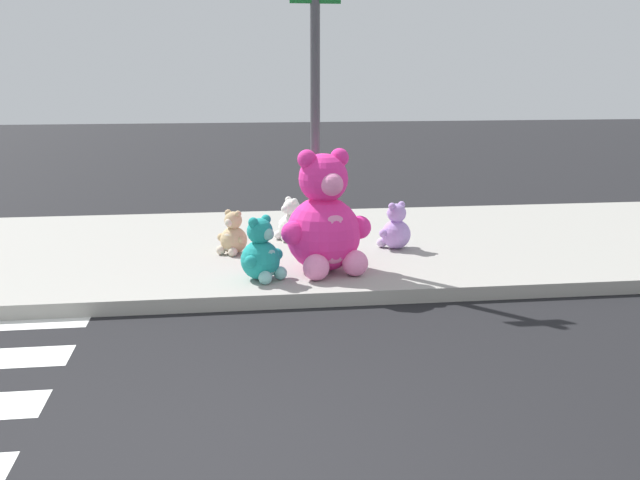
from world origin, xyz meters
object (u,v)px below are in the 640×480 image
at_px(sign_pole, 315,112).
at_px(plush_teal, 262,254).
at_px(plush_white, 290,223).
at_px(plush_pink_large, 325,223).
at_px(plush_tan, 233,236).
at_px(plush_lavender, 395,230).

height_order(sign_pole, plush_teal, sign_pole).
bearing_deg(plush_white, plush_teal, -104.67).
xyz_separation_m(sign_pole, plush_pink_large, (0.03, -0.59, -1.16)).
relative_size(plush_tan, plush_lavender, 0.91).
height_order(sign_pole, plush_pink_large, sign_pole).
bearing_deg(plush_lavender, plush_white, 153.11).
bearing_deg(plush_pink_large, plush_white, 98.41).
height_order(sign_pole, plush_lavender, sign_pole).
bearing_deg(plush_teal, plush_tan, 103.68).
xyz_separation_m(plush_pink_large, plush_teal, (-0.70, -0.24, -0.26)).
bearing_deg(plush_pink_large, sign_pole, 92.70).
height_order(sign_pole, plush_white, sign_pole).
height_order(sign_pole, plush_tan, sign_pole).
bearing_deg(plush_pink_large, plush_tan, 136.90).
xyz_separation_m(plush_pink_large, plush_white, (-0.23, 1.56, -0.31)).
bearing_deg(plush_tan, plush_lavender, 0.17).
bearing_deg(plush_pink_large, plush_lavender, 42.53).
bearing_deg(plush_teal, plush_pink_large, 19.13).
bearing_deg(plush_white, plush_tan, -139.92).
relative_size(plush_teal, plush_lavender, 1.16).
distance_m(plush_pink_large, plush_tan, 1.39).
xyz_separation_m(sign_pole, plush_white, (-0.20, 0.97, -1.47)).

